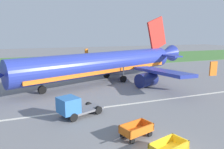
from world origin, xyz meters
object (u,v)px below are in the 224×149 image
object	(u,v)px
baggage_cart_second_in_row	(169,149)
baggage_cart_third_in_row	(136,130)
airplane	(108,63)
service_truck_beside_carts	(73,107)

from	to	relation	value
baggage_cart_second_in_row	baggage_cart_third_in_row	bearing A→B (deg)	101.83
baggage_cart_second_in_row	baggage_cart_third_in_row	distance (m)	3.32
baggage_cart_third_in_row	airplane	bearing A→B (deg)	76.37
airplane	service_truck_beside_carts	size ratio (longest dim) A/B	7.67
airplane	service_truck_beside_carts	xyz separation A→B (m)	(-8.53, -13.57, -1.95)
service_truck_beside_carts	baggage_cart_second_in_row	bearing A→B (deg)	-63.33
baggage_cart_second_in_row	service_truck_beside_carts	world-z (taller)	service_truck_beside_carts
airplane	baggage_cart_second_in_row	world-z (taller)	airplane
airplane	service_truck_beside_carts	world-z (taller)	airplane
baggage_cart_second_in_row	service_truck_beside_carts	distance (m)	10.09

